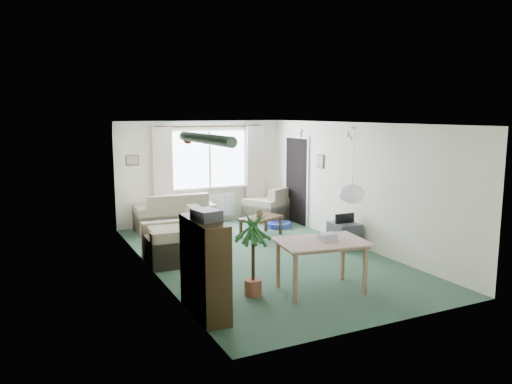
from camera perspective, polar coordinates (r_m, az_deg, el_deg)
name	(u,v)px	position (r m, az deg, el deg)	size (l,w,h in m)	color
ground	(263,257)	(9.09, 0.83, -7.45)	(6.50, 6.50, 0.00)	#2E4E3B
window	(209,159)	(11.81, -5.36, 3.75)	(1.80, 0.03, 1.30)	white
curtain_rod	(210,126)	(11.69, -5.27, 7.48)	(2.60, 0.03, 0.03)	black
curtain_left	(163,172)	(11.39, -10.59, 2.28)	(0.45, 0.08, 2.00)	beige
curtain_right	(255,167)	(12.19, -0.10, 2.87)	(0.45, 0.08, 2.00)	beige
radiator	(211,205)	(11.92, -5.21, -1.53)	(1.20, 0.10, 0.55)	white
doorway	(297,181)	(11.71, 4.68, 1.25)	(0.03, 0.95, 2.00)	black
pendant_lamp	(352,194)	(6.95, 10.92, -0.22)	(0.36, 0.36, 0.36)	white
tinsel_garland	(205,139)	(5.84, -5.84, 6.07)	(1.60, 1.60, 0.12)	#196626
bauble_cluster_a	(301,131)	(10.14, 5.17, 6.97)	(0.20, 0.20, 0.20)	silver
bauble_cluster_b	(349,133)	(9.31, 10.61, 6.67)	(0.20, 0.20, 0.20)	silver
wall_picture_back	(132,160)	(11.30, -13.95, 3.55)	(0.28, 0.03, 0.22)	brown
wall_picture_right	(321,161)	(10.80, 7.40, 3.49)	(0.03, 0.24, 0.30)	brown
sofa	(174,211)	(11.19, -9.32, -2.19)	(1.69, 0.90, 0.85)	beige
armchair_corner	(267,204)	(12.01, 1.28, -1.39)	(0.91, 0.86, 0.81)	#C2AB93
armchair_left	(175,235)	(8.85, -9.28, -4.88)	(1.05, 0.99, 0.94)	beige
coffee_table	(261,227)	(10.54, 0.58, -3.97)	(0.92, 0.51, 0.41)	black
photo_frame	(259,214)	(10.43, 0.36, -2.50)	(0.12, 0.02, 0.16)	#4D3B27
bookshelf	(205,268)	(6.46, -5.89, -8.60)	(0.34, 1.03, 1.25)	black
hifi_box	(206,215)	(6.22, -5.68, -2.64)	(0.28, 0.35, 0.14)	#3E3E44
houseplant	(253,253)	(7.08, -0.33, -6.98)	(0.53, 0.53, 1.25)	#1C531D
dining_table	(321,266)	(7.40, 7.39, -8.43)	(1.17, 0.78, 0.73)	#A47359
gift_box	(327,238)	(7.33, 8.16, -5.17)	(0.25, 0.18, 0.12)	silver
tv_cube	(344,235)	(9.80, 10.04, -4.89)	(0.49, 0.54, 0.49)	#3F4045
pet_bed	(278,225)	(11.38, 2.51, -3.77)	(0.58, 0.58, 0.12)	navy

